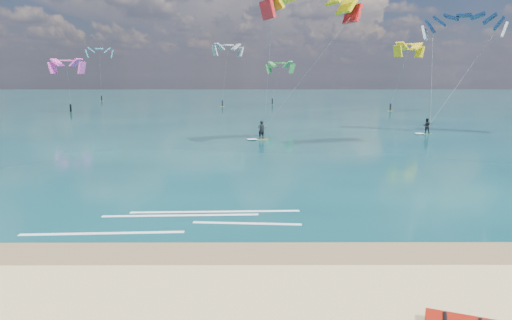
% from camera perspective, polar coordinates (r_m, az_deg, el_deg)
% --- Properties ---
extents(ground, '(320.00, 320.00, 0.00)m').
position_cam_1_polar(ground, '(53.81, -3.06, 3.48)').
color(ground, tan).
rests_on(ground, ground).
extents(wet_sand_strip, '(320.00, 2.40, 0.01)m').
position_cam_1_polar(wet_sand_strip, '(17.82, -9.11, -11.31)').
color(wet_sand_strip, brown).
rests_on(wet_sand_strip, ground).
extents(sea, '(320.00, 200.00, 0.04)m').
position_cam_1_polar(sea, '(117.55, -1.50, 7.33)').
color(sea, '#0B3540').
rests_on(sea, ground).
extents(kitesurfer_main, '(11.72, 9.92, 15.32)m').
position_cam_1_polar(kitesurfer_main, '(43.29, 3.73, 12.18)').
color(kitesurfer_main, gold).
rests_on(kitesurfer_main, sea).
extents(kitesurfer_far, '(9.44, 5.39, 14.42)m').
position_cam_1_polar(kitesurfer_far, '(54.46, 22.90, 11.23)').
color(kitesurfer_far, '#9CBF1C').
rests_on(kitesurfer_far, sea).
extents(shoreline_foam, '(12.08, 3.67, 0.01)m').
position_cam_1_polar(shoreline_foam, '(21.45, -8.83, -7.38)').
color(shoreline_foam, white).
rests_on(shoreline_foam, ground).
extents(distant_kites, '(70.70, 38.49, 12.96)m').
position_cam_1_polar(distant_kites, '(94.45, -5.48, 9.94)').
color(distant_kites, green).
rests_on(distant_kites, ground).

